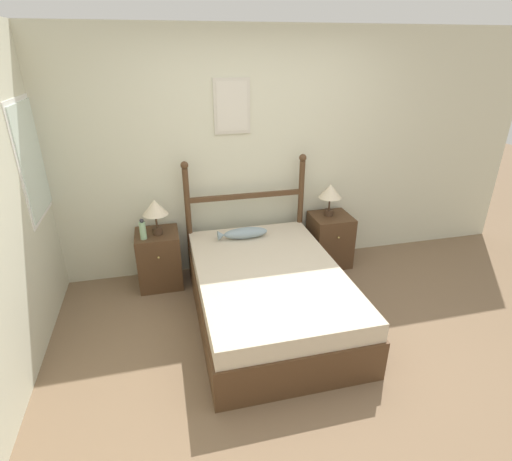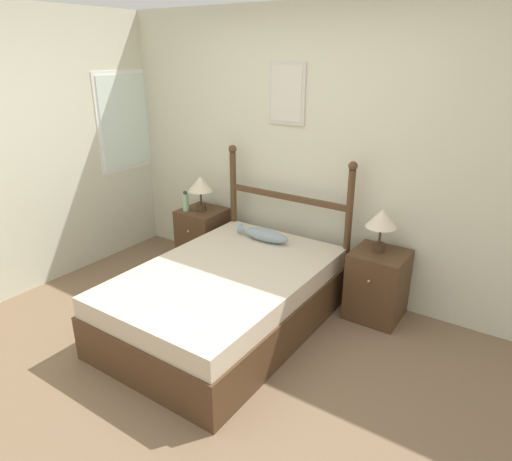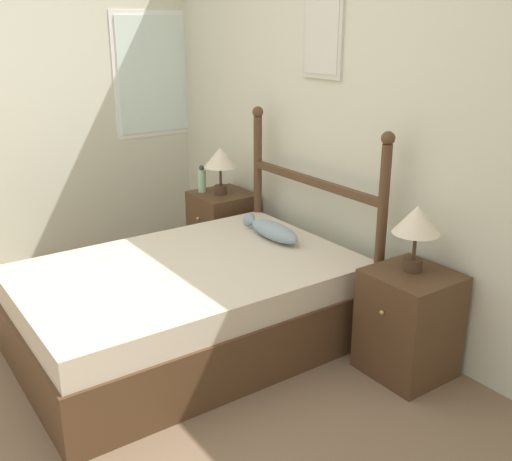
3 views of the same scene
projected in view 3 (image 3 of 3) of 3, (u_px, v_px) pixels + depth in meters
name	position (u px, v px, depth m)	size (l,w,h in m)	color
ground_plane	(105.00, 387.00, 3.24)	(16.00, 16.00, 0.00)	#7A6047
wall_back	(351.00, 122.00, 3.75)	(6.40, 0.08, 2.55)	beige
bed	(188.00, 306.00, 3.60)	(1.31, 1.96, 0.52)	#4C331E
headboard	(312.00, 205.00, 3.96)	(1.33, 0.08, 1.30)	#4C331E
nightstand_left	(223.00, 229.00, 4.79)	(0.44, 0.45, 0.60)	#4C331E
nightstand_right	(409.00, 323.00, 3.30)	(0.44, 0.45, 0.60)	#4C331E
table_lamp_left	(220.00, 160.00, 4.58)	(0.25, 0.25, 0.37)	#422D1E
table_lamp_right	(417.00, 223.00, 3.14)	(0.25, 0.25, 0.37)	#422D1E
bottle	(202.00, 180.00, 4.70)	(0.06, 0.06, 0.22)	#99C699
fish_pillow	(272.00, 230.00, 3.93)	(0.52, 0.15, 0.11)	#8499A3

